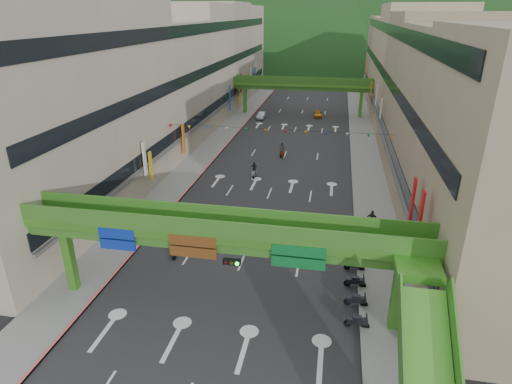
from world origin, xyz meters
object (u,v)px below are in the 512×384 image
(overpass_near, at_px, (233,246))
(car_yellow, at_px, (318,114))
(scooter_rider_mid, at_px, (246,223))
(pedestrian_red, at_px, (387,250))
(scooter_rider_near, at_px, (175,246))
(car_silver, at_px, (262,115))

(overpass_near, distance_m, car_yellow, 58.83)
(overpass_near, relative_size, scooter_rider_mid, 14.86)
(pedestrian_red, bearing_deg, scooter_rider_mid, 164.05)
(scooter_rider_near, relative_size, scooter_rider_mid, 1.10)
(overpass_near, xyz_separation_m, scooter_rider_mid, (-1.64, 11.38, -4.25))
(car_silver, bearing_deg, overpass_near, -80.95)
(car_silver, relative_size, pedestrian_red, 1.99)
(car_yellow, bearing_deg, car_silver, -167.00)
(overpass_near, relative_size, pedestrian_red, 14.86)
(scooter_rider_mid, xyz_separation_m, pedestrian_red, (12.06, -2.60, -0.02))
(scooter_rider_mid, relative_size, car_yellow, 0.52)
(scooter_rider_mid, relative_size, car_silver, 0.50)
(overpass_near, bearing_deg, car_yellow, 87.75)
(car_yellow, bearing_deg, scooter_rider_near, -103.76)
(scooter_rider_near, bearing_deg, pedestrian_red, 8.52)
(scooter_rider_near, distance_m, scooter_rider_mid, 7.01)
(car_silver, relative_size, car_yellow, 1.04)
(car_yellow, distance_m, pedestrian_red, 50.48)
(overpass_near, bearing_deg, car_silver, 98.15)
(scooter_rider_near, distance_m, pedestrian_red, 17.03)
(scooter_rider_near, bearing_deg, scooter_rider_mid, 46.97)
(scooter_rider_mid, height_order, car_yellow, scooter_rider_mid)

